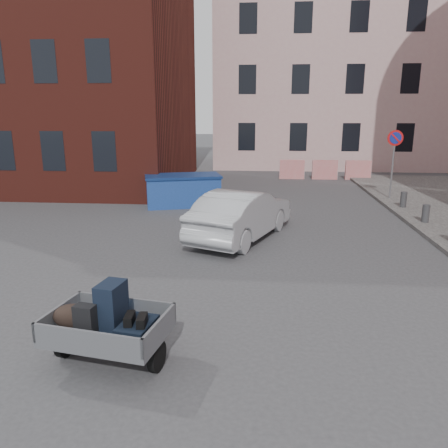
{
  "coord_description": "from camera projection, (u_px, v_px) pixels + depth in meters",
  "views": [
    {
      "loc": [
        0.86,
        -8.07,
        3.49
      ],
      "look_at": [
        0.09,
        1.07,
        1.1
      ],
      "focal_mm": 35.0,
      "sensor_mm": 36.0,
      "label": 1
    }
  ],
  "objects": [
    {
      "name": "no_parking_sign",
      "position": [
        394.0,
        150.0,
        16.88
      ],
      "size": [
        0.6,
        0.09,
        2.65
      ],
      "color": "gray",
      "rests_on": "sidewalk"
    },
    {
      "name": "trailer",
      "position": [
        107.0,
        324.0,
        6.08
      ],
      "size": [
        1.77,
        1.92,
        1.2
      ],
      "rotation": [
        0.0,
        0.0,
        -0.18
      ],
      "color": "black",
      "rests_on": "ground"
    },
    {
      "name": "ground",
      "position": [
        215.0,
        290.0,
        8.73
      ],
      "size": [
        120.0,
        120.0,
        0.0
      ],
      "primitive_type": "plane",
      "color": "#38383A",
      "rests_on": "ground"
    },
    {
      "name": "building_brick",
      "position": [
        51.0,
        32.0,
        20.23
      ],
      "size": [
        12.0,
        10.0,
        14.0
      ],
      "primitive_type": "cube",
      "color": "#591E16",
      "rests_on": "ground"
    },
    {
      "name": "dumpster",
      "position": [
        183.0,
        190.0,
        16.43
      ],
      "size": [
        3.06,
        2.14,
        1.16
      ],
      "rotation": [
        0.0,
        0.0,
        0.28
      ],
      "color": "#21469C",
      "rests_on": "ground"
    },
    {
      "name": "silver_car",
      "position": [
        242.0,
        214.0,
        12.16
      ],
      "size": [
        2.93,
        4.41,
        1.37
      ],
      "primitive_type": "imported",
      "rotation": [
        0.0,
        0.0,
        2.75
      ],
      "color": "#A9ABB0",
      "rests_on": "ground"
    },
    {
      "name": "barriers",
      "position": [
        325.0,
        170.0,
        22.72
      ],
      "size": [
        4.7,
        0.18,
        1.0
      ],
      "color": "red",
      "rests_on": "ground"
    },
    {
      "name": "building_pink",
      "position": [
        344.0,
        54.0,
        27.69
      ],
      "size": [
        16.0,
        8.0,
        14.0
      ],
      "primitive_type": "cube",
      "color": "#CB9C9C",
      "rests_on": "ground"
    }
  ]
}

